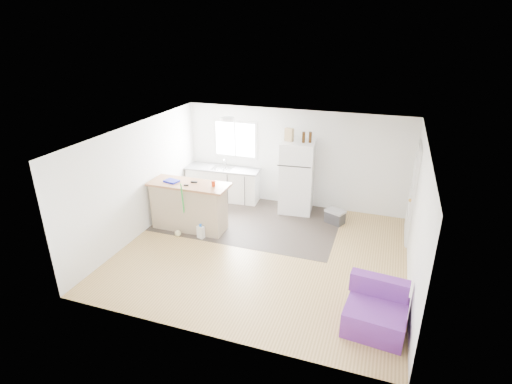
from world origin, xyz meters
TOP-DOWN VIEW (x-y plane):
  - room at (0.00, 0.00)m, footprint 5.51×5.01m
  - vinyl_zone at (-0.73, 1.25)m, footprint 4.05×2.50m
  - window at (-1.55, 2.49)m, footprint 1.18×0.06m
  - interior_door at (2.72, 1.55)m, footprint 0.11×0.92m
  - ceiling_fixture at (-1.20, 1.20)m, footprint 0.30×0.30m
  - kitchen_cabinets at (-1.80, 2.20)m, footprint 1.94×0.71m
  - peninsula at (-1.85, 0.44)m, footprint 1.76×0.68m
  - refrigerator at (0.16, 2.12)m, footprint 0.83×0.80m
  - cooler at (1.17, 1.74)m, footprint 0.51×0.44m
  - purple_seat at (2.27, -1.50)m, footprint 0.94×0.90m
  - cleaner_jug at (-1.43, 0.11)m, footprint 0.17×0.14m
  - mop at (-1.90, 0.06)m, footprint 0.27×0.34m
  - red_cup at (-1.25, 0.47)m, footprint 0.10×0.10m
  - blue_tray at (-2.21, 0.40)m, footprint 0.34×0.28m
  - tool_a at (-1.73, 0.52)m, footprint 0.15×0.07m
  - tool_b at (-1.81, 0.30)m, footprint 0.11×0.07m
  - cardboard_box at (-0.06, 2.09)m, footprint 0.22×0.16m
  - bottle_left at (0.29, 2.07)m, footprint 0.08×0.08m
  - bottle_right at (0.43, 2.13)m, footprint 0.08×0.08m

SIDE VIEW (x-z plane):
  - vinyl_zone at x=-0.73m, z-range 0.00..0.00m
  - cleaner_jug at x=-1.43m, z-range -0.02..0.31m
  - cooler at x=1.17m, z-range 0.00..0.33m
  - mop at x=-1.90m, z-range -0.40..0.86m
  - purple_seat at x=2.27m, z-range -0.10..0.62m
  - kitchen_cabinets at x=-1.80m, z-range -0.13..0.99m
  - peninsula at x=-1.85m, z-range 0.01..1.09m
  - refrigerator at x=0.16m, z-range 0.00..1.74m
  - interior_door at x=2.72m, z-range -0.03..2.07m
  - tool_b at x=-1.81m, z-range 1.08..1.11m
  - tool_a at x=-1.73m, z-range 1.08..1.11m
  - blue_tray at x=-2.21m, z-range 1.08..1.12m
  - red_cup at x=-1.25m, z-range 1.08..1.20m
  - room at x=0.00m, z-range -0.01..2.41m
  - window at x=-1.55m, z-range 1.06..2.04m
  - bottle_left at x=0.29m, z-range 1.74..1.99m
  - bottle_right at x=0.43m, z-range 1.74..1.99m
  - cardboard_box at x=-0.06m, z-range 1.74..2.04m
  - ceiling_fixture at x=-1.20m, z-range 2.32..2.40m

